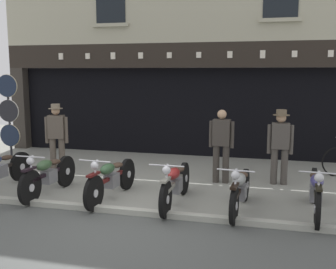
{
  "coord_description": "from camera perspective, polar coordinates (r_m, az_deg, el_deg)",
  "views": [
    {
      "loc": [
        2.41,
        -6.34,
        2.48
      ],
      "look_at": [
        0.13,
        2.6,
        1.04
      ],
      "focal_mm": 43.04,
      "sensor_mm": 36.0,
      "label": 1
    }
  ],
  "objects": [
    {
      "name": "ground",
      "position": [
        6.39,
        -9.41,
        -14.48
      ],
      "size": [
        23.4,
        22.0,
        0.18
      ],
      "color": "gray"
    },
    {
      "name": "shop_facade",
      "position": [
        13.62,
        4.13,
        5.36
      ],
      "size": [
        11.7,
        4.42,
        5.94
      ],
      "color": "black",
      "rests_on": "ground"
    },
    {
      "name": "motorcycle_left",
      "position": [
        8.51,
        -16.56,
        -5.43
      ],
      "size": [
        0.62,
        1.99,
        0.94
      ],
      "rotation": [
        0.0,
        0.0,
        3.12
      ],
      "color": "black",
      "rests_on": "ground"
    },
    {
      "name": "motorcycle_center_left",
      "position": [
        7.97,
        -8.04,
        -6.14
      ],
      "size": [
        0.62,
        2.1,
        0.92
      ],
      "rotation": [
        0.0,
        0.0,
        3.07
      ],
      "color": "black",
      "rests_on": "ground"
    },
    {
      "name": "motorcycle_center",
      "position": [
        7.57,
        1.06,
        -6.88
      ],
      "size": [
        0.62,
        2.09,
        0.92
      ],
      "rotation": [
        0.0,
        0.0,
        3.13
      ],
      "color": "black",
      "rests_on": "ground"
    },
    {
      "name": "motorcycle_center_right",
      "position": [
        7.33,
        10.18,
        -7.61
      ],
      "size": [
        0.62,
        1.93,
        0.91
      ],
      "rotation": [
        0.0,
        0.0,
        3.06
      ],
      "color": "black",
      "rests_on": "ground"
    },
    {
      "name": "motorcycle_right",
      "position": [
        7.52,
        20.2,
        -7.5
      ],
      "size": [
        0.62,
        2.11,
        0.93
      ],
      "rotation": [
        0.0,
        0.0,
        3.09
      ],
      "color": "black",
      "rests_on": "ground"
    },
    {
      "name": "salesman_left",
      "position": [
        10.19,
        -15.49,
        -0.07
      ],
      "size": [
        0.55,
        0.34,
        1.72
      ],
      "rotation": [
        0.0,
        0.0,
        3.39
      ],
      "color": "brown",
      "rests_on": "ground"
    },
    {
      "name": "shopkeeper_center",
      "position": [
        9.07,
        7.57,
        -1.15
      ],
      "size": [
        0.56,
        0.25,
        1.65
      ],
      "rotation": [
        0.0,
        0.0,
        3.1
      ],
      "color": "#38332D",
      "rests_on": "ground"
    },
    {
      "name": "salesman_right",
      "position": [
        9.2,
        15.6,
        -1.17
      ],
      "size": [
        0.56,
        0.36,
        1.67
      ],
      "rotation": [
        0.0,
        0.0,
        3.18
      ],
      "color": "#47423D",
      "rests_on": "ground"
    },
    {
      "name": "tyre_sign_pole",
      "position": [
        11.84,
        -21.63,
        3.0
      ],
      "size": [
        0.62,
        0.06,
        2.42
      ],
      "color": "#232328",
      "rests_on": "ground"
    },
    {
      "name": "advert_board_near",
      "position": [
        11.79,
        10.66,
        4.96
      ],
      "size": [
        0.83,
        0.03,
        1.02
      ],
      "color": "beige"
    }
  ]
}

